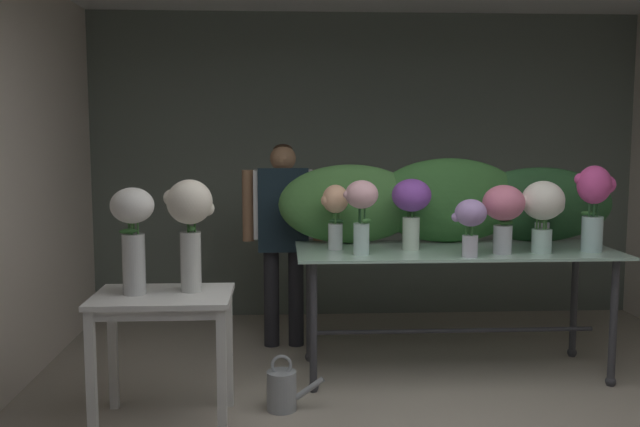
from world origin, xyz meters
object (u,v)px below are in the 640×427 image
at_px(display_table_glass, 454,268).
at_px(vase_violet_ranunculus, 411,204).
at_px(vase_rosy_stock, 503,210).
at_px(vase_ivory_peonies, 543,207).
at_px(vase_blush_roses, 361,207).
at_px(watering_can, 282,390).
at_px(florist, 283,221).
at_px(vase_peach_dahlias, 335,210).
at_px(vase_magenta_carnations, 543,207).
at_px(vase_white_roses_tall, 133,231).
at_px(vase_cream_lisianthus_tall, 190,219).
at_px(vase_fuchsia_snapdragons, 594,200).
at_px(side_table_white, 163,312).
at_px(vase_lilac_tulips, 471,220).

xyz_separation_m(display_table_glass, vase_violet_ranunculus, (-0.31, -0.01, 0.45)).
height_order(vase_rosy_stock, vase_ivory_peonies, vase_ivory_peonies).
bearing_deg(vase_blush_roses, watering_can, -141.65).
relative_size(florist, vase_peach_dahlias, 3.57).
relative_size(vase_rosy_stock, vase_ivory_peonies, 0.95).
height_order(vase_violet_ranunculus, vase_blush_roses, vase_blush_roses).
height_order(vase_magenta_carnations, vase_peach_dahlias, vase_peach_dahlias).
bearing_deg(vase_peach_dahlias, watering_can, -120.28).
bearing_deg(vase_white_roses_tall, vase_cream_lisianthus_tall, 10.60).
xyz_separation_m(vase_fuchsia_snapdragons, vase_white_roses_tall, (-2.92, -0.61, -0.10)).
bearing_deg(vase_rosy_stock, florist, 147.75).
xyz_separation_m(side_table_white, vase_cream_lisianthus_tall, (0.15, 0.06, 0.52)).
xyz_separation_m(florist, vase_rosy_stock, (1.44, -0.91, 0.18)).
xyz_separation_m(vase_rosy_stock, watering_can, (-1.45, -0.40, -1.04)).
bearing_deg(vase_blush_roses, vase_ivory_peonies, 0.15).
bearing_deg(vase_fuchsia_snapdragons, florist, 157.75).
height_order(florist, watering_can, florist).
bearing_deg(vase_magenta_carnations, vase_fuchsia_snapdragons, -43.47).
distance_m(display_table_glass, vase_fuchsia_snapdragons, 1.03).
xyz_separation_m(vase_magenta_carnations, vase_rosy_stock, (-0.38, -0.30, 0.02)).
height_order(vase_peach_dahlias, watering_can, vase_peach_dahlias).
distance_m(vase_rosy_stock, vase_white_roses_tall, 2.35).
height_order(vase_fuchsia_snapdragons, vase_cream_lisianthus_tall, vase_fuchsia_snapdragons).
relative_size(vase_violet_ranunculus, vase_peach_dahlias, 1.09).
bearing_deg(vase_white_roses_tall, side_table_white, 0.04).
bearing_deg(vase_magenta_carnations, vase_cream_lisianthus_tall, -161.26).
relative_size(vase_violet_ranunculus, vase_lilac_tulips, 1.30).
distance_m(vase_violet_ranunculus, vase_rosy_stock, 0.61).
height_order(vase_blush_roses, watering_can, vase_blush_roses).
bearing_deg(display_table_glass, vase_violet_ranunculus, -177.39).
height_order(vase_white_roses_tall, watering_can, vase_white_roses_tall).
bearing_deg(side_table_white, vase_cream_lisianthus_tall, 20.56).
distance_m(side_table_white, vase_lilac_tulips, 1.99).
height_order(vase_blush_roses, vase_magenta_carnations, vase_blush_roses).
bearing_deg(vase_white_roses_tall, vase_fuchsia_snapdragons, 11.85).
relative_size(vase_magenta_carnations, vase_cream_lisianthus_tall, 0.67).
distance_m(vase_violet_ranunculus, vase_white_roses_tall, 1.87).
height_order(side_table_white, vase_blush_roses, vase_blush_roses).
distance_m(vase_ivory_peonies, vase_lilac_tulips, 0.54).
bearing_deg(vase_blush_roses, vase_magenta_carnations, 12.38).
bearing_deg(display_table_glass, vase_magenta_carnations, 8.23).
bearing_deg(vase_rosy_stock, vase_peach_dahlias, 168.21).
distance_m(vase_blush_roses, vase_white_roses_tall, 1.47).
bearing_deg(vase_blush_roses, florist, 119.59).
bearing_deg(vase_lilac_tulips, vase_cream_lisianthus_tall, -167.53).
height_order(florist, vase_lilac_tulips, florist).
xyz_separation_m(vase_violet_ranunculus, vase_peach_dahlias, (-0.52, 0.03, -0.04)).
relative_size(display_table_glass, side_table_white, 2.81).
bearing_deg(vase_lilac_tulips, side_table_white, -166.85).
relative_size(vase_fuchsia_snapdragons, vase_lilac_tulips, 1.55).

